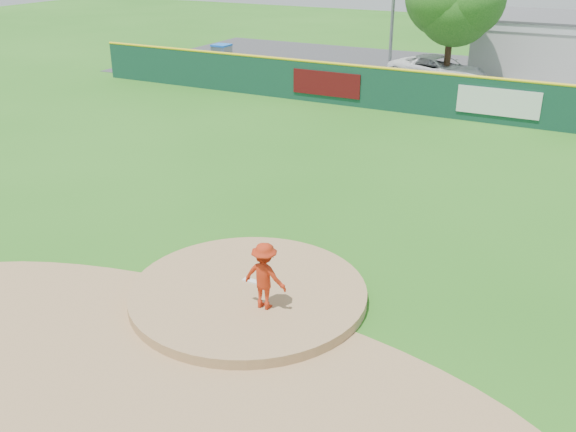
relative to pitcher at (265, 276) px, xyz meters
The scene contains 11 objects.
ground 1.35m from the pitcher, 145.37° to the left, with size 120.00×120.00×0.00m, color #286B19.
pitchers_mound 1.35m from the pitcher, 145.37° to the left, with size 5.50×5.50×0.50m, color #9E774C.
pitching_rubber 1.32m from the pitcher, 132.34° to the left, with size 0.60×0.15×0.04m, color white.
infield_dirt_arc 2.79m from the pitcher, 106.48° to the right, with size 15.40×15.40×0.01m, color #9E774C.
parking_lot 27.54m from the pitcher, 91.53° to the left, with size 44.00×16.00×0.02m, color #38383A.
pitcher is the anchor object (origin of this frame).
van 25.50m from the pitcher, 97.05° to the left, with size 2.63×5.71×1.59m, color white.
fence_banners 18.63m from the pitcher, 98.46° to the left, with size 11.91×0.04×1.20m.
playground_slide 28.45m from the pitcher, 124.85° to the left, with size 1.01×2.85×1.57m.
outfield_fence 18.52m from the pitcher, 92.28° to the left, with size 40.00×0.14×2.07m.
deciduous_tree 25.90m from the pitcher, 96.12° to the left, with size 5.60×5.60×7.36m.
Camera 1 is at (6.78, -11.03, 7.76)m, focal length 40.00 mm.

